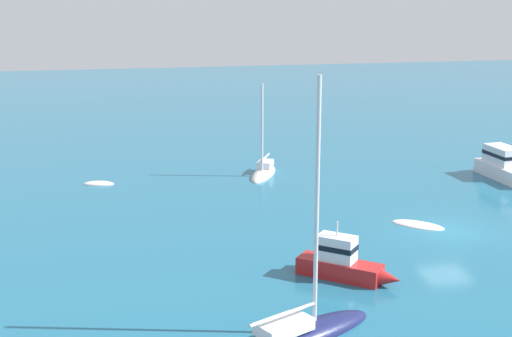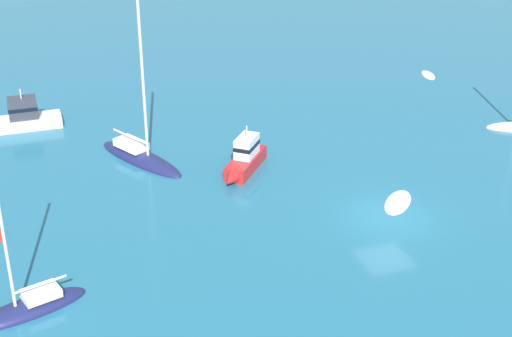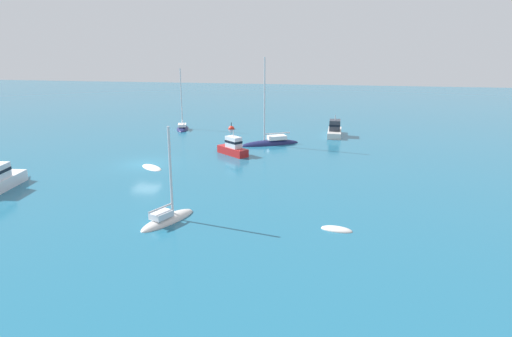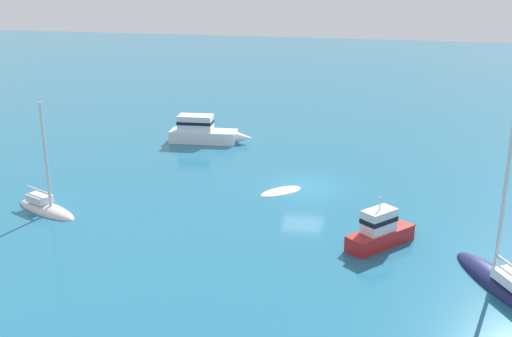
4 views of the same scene
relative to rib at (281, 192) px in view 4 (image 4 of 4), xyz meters
The scene contains 6 objects.
ground_plane 1.67m from the rib, 46.09° to the right, with size 160.00×160.00×0.00m, color #1E607F.
rib is the anchor object (origin of this frame).
powerboat 12.49m from the rib, 39.14° to the left, with size 2.17×6.41×2.11m.
launch 8.89m from the rib, 135.09° to the right, with size 4.21×3.75×2.58m.
sailboat 13.65m from the rib, 115.57° to the left, with size 3.15×4.79×6.69m.
sailboat_1 15.00m from the rib, 129.93° to the right, with size 6.78×4.51×10.19m.
Camera 4 is at (-36.60, -5.24, 13.32)m, focal length 44.33 mm.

